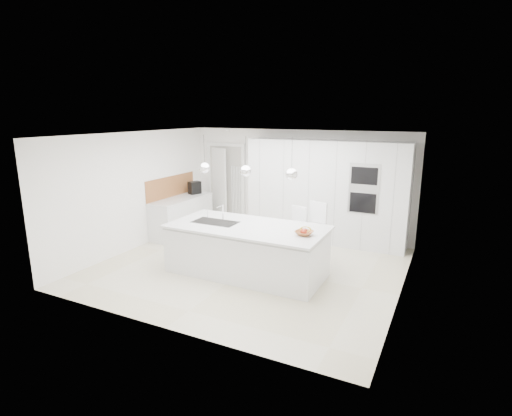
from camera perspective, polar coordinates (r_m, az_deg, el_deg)
The scene contains 27 objects.
floor at distance 7.74m, azimuth -1.00°, elevation -8.41°, with size 5.50×5.50×0.00m, color beige.
wall_back at distance 9.61m, azimuth 5.86°, elevation 3.61°, with size 5.50×5.50×0.00m, color white.
wall_left at distance 8.95m, azimuth -16.89°, elevation 2.36°, with size 5.00×5.00×0.00m, color white.
ceiling at distance 7.19m, azimuth -1.08°, elevation 10.40°, with size 5.50×5.50×0.00m, color white.
tall_cabinets at distance 9.10m, azimuth 9.89°, elevation 2.28°, with size 3.60×0.60×2.30m, color silver.
oven_stack at distance 8.56m, azimuth 15.12°, elevation 2.67°, with size 0.62×0.04×1.05m, color #A5A5A8, non-canonical shape.
doorway_frame at distance 10.46m, azimuth -4.29°, elevation 3.19°, with size 1.11×0.08×2.13m, color white, non-canonical shape.
hallway_door at distance 10.55m, azimuth -5.60°, elevation 3.14°, with size 0.82×0.04×2.00m, color white.
radiator at distance 10.32m, azimuth -2.77°, elevation 2.09°, with size 0.32×0.04×1.40m, color white, non-canonical shape.
left_base_cabinets at distance 9.83m, azimuth -10.52°, elevation -1.22°, with size 0.60×1.80×0.86m, color silver.
left_worktop at distance 9.72m, azimuth -10.63°, elevation 1.34°, with size 0.62×1.82×0.04m, color silver.
oak_backsplash at distance 9.85m, azimuth -12.04°, elevation 3.03°, with size 0.02×1.80×0.50m, color #A56230.
island_base at distance 7.30m, azimuth -1.40°, elevation -6.19°, with size 2.80×1.20×0.86m, color silver.
island_worktop at distance 7.20m, azimuth -1.24°, elevation -2.70°, with size 2.84×1.40×0.04m, color silver.
island_sink at distance 7.49m, azimuth -5.83°, elevation -2.61°, with size 0.84×0.44×0.18m, color #3F3F42, non-canonical shape.
island_tap at distance 7.57m, azimuth -4.74°, elevation -0.61°, with size 0.02×0.02×0.30m, color white.
pendant_left at distance 7.37m, azimuth -7.35°, elevation 5.69°, with size 0.20×0.20×0.20m, color white.
pendant_mid at distance 6.94m, azimuth -1.47°, elevation 5.31°, with size 0.20×0.20×0.20m, color white.
pendant_right at distance 6.59m, azimuth 5.10°, elevation 4.82°, with size 0.20×0.20×0.20m, color white.
fruit_bowl at distance 6.69m, azimuth 6.89°, elevation -3.57°, with size 0.29×0.29×0.07m, color #A56230.
espresso_machine at distance 10.10m, azimuth -8.76°, elevation 2.89°, with size 0.19×0.29×0.31m, color black.
bar_stool_left at distance 7.86m, azimuth 5.79°, elevation -3.91°, with size 0.36×0.50×1.09m, color white, non-canonical shape.
bar_stool_right at distance 7.68m, azimuth 8.44°, elevation -3.90°, with size 0.40×0.56×1.22m, color white, non-canonical shape.
apple_a at distance 6.70m, azimuth 6.99°, elevation -3.23°, with size 0.08×0.08×0.08m, color #B7351D.
apple_b at distance 6.63m, azimuth 6.93°, elevation -3.39°, with size 0.08×0.08×0.08m, color #B7351D.
apple_c at distance 6.66m, azimuth 6.68°, elevation -3.32°, with size 0.08×0.08×0.08m, color #B7351D.
banana_bunch at distance 6.65m, azimuth 7.07°, elevation -3.03°, with size 0.20×0.20×0.03m, color gold.
Camera 1 is at (3.31, -6.37, 2.89)m, focal length 28.00 mm.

